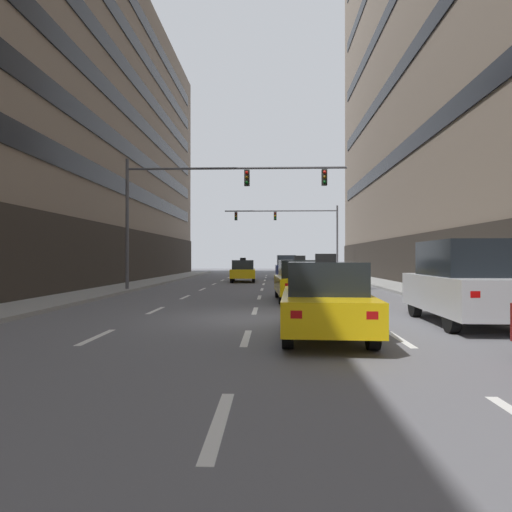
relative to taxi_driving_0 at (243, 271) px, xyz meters
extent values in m
plane|color=slate|center=(1.60, -19.90, -0.80)|extent=(120.00, 120.00, 0.00)
cube|color=silver|center=(-1.78, -22.90, -0.80)|extent=(0.16, 2.00, 0.01)
cube|color=silver|center=(-1.78, -17.90, -0.80)|extent=(0.16, 2.00, 0.01)
cube|color=silver|center=(-1.78, -12.90, -0.80)|extent=(0.16, 2.00, 0.01)
cube|color=silver|center=(-1.78, -7.90, -0.80)|extent=(0.16, 2.00, 0.01)
cube|color=silver|center=(-1.78, -2.90, -0.80)|extent=(0.16, 2.00, 0.01)
cube|color=silver|center=(-1.78, 2.10, -0.80)|extent=(0.16, 2.00, 0.01)
cube|color=silver|center=(-1.78, 7.10, -0.80)|extent=(0.16, 2.00, 0.01)
cube|color=silver|center=(-1.78, 12.10, -0.80)|extent=(0.16, 2.00, 0.01)
cube|color=silver|center=(1.60, -27.90, -0.80)|extent=(0.16, 2.00, 0.01)
cube|color=silver|center=(1.60, -22.90, -0.80)|extent=(0.16, 2.00, 0.01)
cube|color=silver|center=(1.60, -17.90, -0.80)|extent=(0.16, 2.00, 0.01)
cube|color=silver|center=(1.60, -12.90, -0.80)|extent=(0.16, 2.00, 0.01)
cube|color=silver|center=(1.60, -7.90, -0.80)|extent=(0.16, 2.00, 0.01)
cube|color=silver|center=(1.60, -2.90, -0.80)|extent=(0.16, 2.00, 0.01)
cube|color=silver|center=(1.60, 2.10, -0.80)|extent=(0.16, 2.00, 0.01)
cube|color=silver|center=(1.60, 7.10, -0.80)|extent=(0.16, 2.00, 0.01)
cube|color=silver|center=(1.60, 12.10, -0.80)|extent=(0.16, 2.00, 0.01)
cube|color=silver|center=(4.99, -22.90, -0.80)|extent=(0.16, 2.00, 0.01)
cube|color=silver|center=(4.99, -17.90, -0.80)|extent=(0.16, 2.00, 0.01)
cube|color=silver|center=(4.99, -12.90, -0.80)|extent=(0.16, 2.00, 0.01)
cube|color=silver|center=(4.99, -7.90, -0.80)|extent=(0.16, 2.00, 0.01)
cube|color=silver|center=(4.99, -2.90, -0.80)|extent=(0.16, 2.00, 0.01)
cube|color=silver|center=(4.99, 2.10, -0.80)|extent=(0.16, 2.00, 0.01)
cube|color=silver|center=(4.99, 7.10, -0.80)|extent=(0.16, 2.00, 0.01)
cube|color=silver|center=(4.99, 12.10, -0.80)|extent=(0.16, 2.00, 0.01)
cylinder|color=black|center=(-0.85, 1.34, -0.48)|extent=(0.25, 0.66, 0.65)
cylinder|color=black|center=(0.72, 1.41, -0.48)|extent=(0.25, 0.66, 0.65)
cylinder|color=black|center=(-0.73, -1.31, -0.48)|extent=(0.25, 0.66, 0.65)
cylinder|color=black|center=(0.84, -1.24, -0.48)|extent=(0.25, 0.66, 0.65)
cube|color=yellow|center=(0.00, 0.05, -0.16)|extent=(2.00, 4.40, 0.63)
cube|color=black|center=(0.01, -0.14, 0.49)|extent=(1.65, 1.94, 0.67)
cube|color=white|center=(-0.73, 2.14, -0.05)|extent=(0.20, 0.09, 0.14)
cube|color=red|center=(-0.54, -2.09, -0.05)|extent=(0.20, 0.09, 0.14)
cube|color=white|center=(0.53, 2.20, -0.05)|extent=(0.20, 0.09, 0.14)
cube|color=red|center=(0.73, -2.04, -0.05)|extent=(0.20, 0.09, 0.14)
cube|color=black|center=(0.01, -0.14, 0.91)|extent=(0.44, 0.22, 0.18)
cylinder|color=black|center=(2.63, -21.21, -0.46)|extent=(0.26, 0.69, 0.68)
cylinder|color=black|center=(4.27, -21.30, -0.46)|extent=(0.26, 0.69, 0.68)
cylinder|color=black|center=(2.49, -23.98, -0.46)|extent=(0.26, 0.69, 0.68)
cylinder|color=black|center=(4.13, -24.07, -0.46)|extent=(0.26, 0.69, 0.68)
cube|color=yellow|center=(3.38, -22.64, -0.13)|extent=(2.11, 4.61, 0.66)
cube|color=black|center=(3.37, -22.84, 0.55)|extent=(1.74, 2.03, 0.70)
cube|color=white|center=(2.83, -20.39, -0.02)|extent=(0.21, 0.09, 0.14)
cube|color=red|center=(2.61, -24.82, -0.02)|extent=(0.21, 0.09, 0.14)
cube|color=white|center=(4.15, -20.46, -0.02)|extent=(0.21, 0.09, 0.14)
cube|color=red|center=(3.93, -24.89, -0.02)|extent=(0.21, 0.09, 0.14)
cube|color=black|center=(3.37, -22.84, 0.99)|extent=(0.46, 0.23, 0.18)
cylinder|color=black|center=(2.43, -12.92, -0.46)|extent=(0.26, 0.69, 0.68)
cylinder|color=black|center=(4.08, -12.85, -0.46)|extent=(0.26, 0.69, 0.68)
cylinder|color=black|center=(2.55, -15.70, -0.46)|extent=(0.26, 0.69, 0.68)
cylinder|color=black|center=(4.20, -15.62, -0.46)|extent=(0.26, 0.69, 0.68)
cube|color=yellow|center=(3.32, -14.27, -0.13)|extent=(2.09, 4.61, 0.66)
cube|color=black|center=(3.32, -14.48, 0.55)|extent=(1.73, 2.03, 0.70)
cube|color=white|center=(2.55, -12.08, -0.02)|extent=(0.21, 0.09, 0.14)
cube|color=red|center=(2.75, -16.52, -0.02)|extent=(0.21, 0.09, 0.14)
cube|color=white|center=(3.88, -12.02, -0.02)|extent=(0.21, 0.09, 0.14)
cube|color=red|center=(4.08, -16.47, -0.02)|extent=(0.21, 0.09, 0.14)
cube|color=black|center=(3.32, -14.48, 0.99)|extent=(0.46, 0.23, 0.19)
cylinder|color=black|center=(2.59, 5.79, -0.49)|extent=(0.21, 0.63, 0.62)
cylinder|color=black|center=(4.11, 5.81, -0.49)|extent=(0.21, 0.63, 0.62)
cylinder|color=black|center=(2.62, 3.24, -0.49)|extent=(0.21, 0.63, 0.62)
cylinder|color=black|center=(4.13, 3.26, -0.49)|extent=(0.21, 0.63, 0.62)
cube|color=navy|center=(3.36, 4.52, -0.06)|extent=(1.78, 4.17, 0.85)
cube|color=black|center=(3.36, 4.52, 0.79)|extent=(1.53, 2.47, 0.85)
cube|color=white|center=(2.73, 6.56, 0.09)|extent=(0.19, 0.08, 0.13)
cube|color=red|center=(2.77, 2.48, 0.09)|extent=(0.19, 0.08, 0.13)
cube|color=white|center=(3.95, 6.57, 0.09)|extent=(0.19, 0.08, 0.13)
cube|color=red|center=(3.99, 2.49, 0.09)|extent=(0.19, 0.08, 0.13)
cylinder|color=black|center=(6.51, -19.21, -0.45)|extent=(0.25, 0.70, 0.70)
cylinder|color=black|center=(8.21, -19.25, -0.45)|extent=(0.25, 0.70, 0.70)
cylinder|color=black|center=(6.45, -22.07, -0.45)|extent=(0.25, 0.70, 0.70)
cube|color=#B7BABF|center=(7.33, -20.66, 0.03)|extent=(2.05, 4.70, 0.95)
cube|color=black|center=(7.33, -20.66, 0.98)|extent=(1.76, 2.79, 0.95)
cube|color=white|center=(6.70, -18.36, 0.19)|extent=(0.21, 0.09, 0.15)
cube|color=red|center=(6.59, -22.94, 0.19)|extent=(0.21, 0.09, 0.15)
cube|color=white|center=(8.06, -18.39, 0.19)|extent=(0.21, 0.09, 0.15)
cylinder|color=#4C4C51|center=(-5.57, -9.56, 2.82)|extent=(0.18, 0.18, 6.95)
cylinder|color=#4C4C51|center=(0.27, -9.56, 5.74)|extent=(11.67, 0.12, 0.12)
cube|color=black|center=(0.85, -9.56, 5.22)|extent=(0.28, 0.24, 0.84)
sphere|color=red|center=(0.85, -9.70, 5.48)|extent=(0.17, 0.17, 0.17)
sphere|color=#523505|center=(0.85, -9.70, 5.22)|extent=(0.17, 0.17, 0.17)
sphere|color=#073E10|center=(0.85, -9.70, 4.96)|extent=(0.17, 0.17, 0.17)
cube|color=black|center=(4.93, -9.56, 5.22)|extent=(0.28, 0.24, 0.84)
sphere|color=red|center=(4.93, -9.70, 5.48)|extent=(0.17, 0.17, 0.17)
sphere|color=#523505|center=(4.93, -9.70, 5.22)|extent=(0.17, 0.17, 0.17)
sphere|color=#073E10|center=(4.93, -9.70, 4.96)|extent=(0.17, 0.17, 0.17)
cylinder|color=#4C4C51|center=(8.78, 11.78, 2.82)|extent=(0.18, 0.18, 6.96)
cylinder|color=#4C4C51|center=(3.07, 11.78, 5.77)|extent=(11.42, 0.12, 0.12)
cube|color=black|center=(2.50, 11.78, 5.25)|extent=(0.28, 0.24, 0.84)
sphere|color=#4B0704|center=(2.50, 11.64, 5.51)|extent=(0.17, 0.17, 0.17)
sphere|color=orange|center=(2.50, 11.64, 5.25)|extent=(0.17, 0.17, 0.17)
sphere|color=#073E10|center=(2.50, 11.64, 4.99)|extent=(0.17, 0.17, 0.17)
cube|color=black|center=(-1.50, 11.78, 5.25)|extent=(0.28, 0.24, 0.84)
sphere|color=#4B0704|center=(-1.50, 11.64, 5.51)|extent=(0.17, 0.17, 0.17)
sphere|color=orange|center=(-1.50, 11.64, 5.25)|extent=(0.17, 0.17, 0.17)
sphere|color=#073E10|center=(-1.50, 11.64, 4.99)|extent=(0.17, 0.17, 0.17)
camera|label=1|loc=(2.18, -32.61, 0.99)|focal=30.64mm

